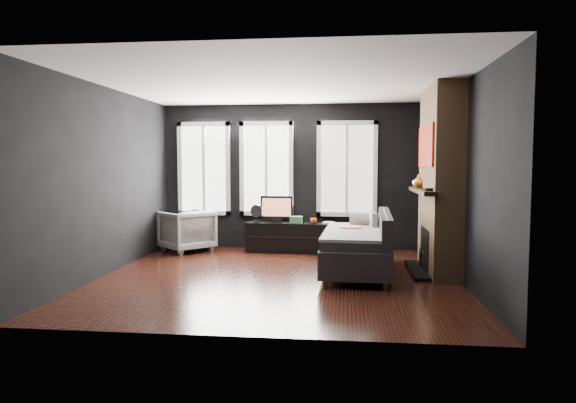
# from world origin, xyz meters

# --- Properties ---
(floor) EXTENTS (5.00, 5.00, 0.00)m
(floor) POSITION_xyz_m (0.00, 0.00, 0.00)
(floor) COLOR black
(floor) RESTS_ON ground
(ceiling) EXTENTS (5.00, 5.00, 0.00)m
(ceiling) POSITION_xyz_m (0.00, 0.00, 2.70)
(ceiling) COLOR white
(ceiling) RESTS_ON ground
(wall_back) EXTENTS (5.00, 0.02, 2.70)m
(wall_back) POSITION_xyz_m (0.00, 2.50, 1.35)
(wall_back) COLOR black
(wall_back) RESTS_ON ground
(wall_left) EXTENTS (0.02, 5.00, 2.70)m
(wall_left) POSITION_xyz_m (-2.50, 0.00, 1.35)
(wall_left) COLOR black
(wall_left) RESTS_ON ground
(wall_right) EXTENTS (0.02, 5.00, 2.70)m
(wall_right) POSITION_xyz_m (2.50, 0.00, 1.35)
(wall_right) COLOR black
(wall_right) RESTS_ON ground
(windows) EXTENTS (4.00, 0.16, 1.76)m
(windows) POSITION_xyz_m (-0.45, 2.46, 2.38)
(windows) COLOR white
(windows) RESTS_ON wall_back
(fireplace) EXTENTS (0.70, 1.62, 2.70)m
(fireplace) POSITION_xyz_m (2.30, 0.60, 1.35)
(fireplace) COLOR #93724C
(fireplace) RESTS_ON floor
(sofa) EXTENTS (1.14, 2.15, 0.90)m
(sofa) POSITION_xyz_m (1.10, 0.40, 0.45)
(sofa) COLOR black
(sofa) RESTS_ON floor
(stripe_pillow) EXTENTS (0.12, 0.38, 0.38)m
(stripe_pillow) POSITION_xyz_m (1.36, 0.96, 0.65)
(stripe_pillow) COLOR gray
(stripe_pillow) RESTS_ON sofa
(armchair) EXTENTS (1.10, 1.10, 0.83)m
(armchair) POSITION_xyz_m (-1.95, 1.95, 0.41)
(armchair) COLOR white
(armchair) RESTS_ON floor
(media_console) EXTENTS (1.59, 0.58, 0.54)m
(media_console) POSITION_xyz_m (-0.06, 2.10, 0.27)
(media_console) COLOR black
(media_console) RESTS_ON floor
(monitor) EXTENTS (0.61, 0.14, 0.54)m
(monitor) POSITION_xyz_m (-0.31, 2.14, 0.81)
(monitor) COLOR black
(monitor) RESTS_ON media_console
(desk_fan) EXTENTS (0.28, 0.28, 0.33)m
(desk_fan) POSITION_xyz_m (-0.68, 2.10, 0.70)
(desk_fan) COLOR #A5A5A5
(desk_fan) RESTS_ON media_console
(mug) EXTENTS (0.14, 0.12, 0.12)m
(mug) POSITION_xyz_m (0.37, 1.99, 0.60)
(mug) COLOR #F15312
(mug) RESTS_ON media_console
(book) EXTENTS (0.17, 0.05, 0.23)m
(book) POSITION_xyz_m (0.54, 2.11, 0.65)
(book) COLOR tan
(book) RESTS_ON media_console
(storage_box) EXTENTS (0.22, 0.14, 0.12)m
(storage_box) POSITION_xyz_m (0.05, 2.04, 0.60)
(storage_box) COLOR #357846
(storage_box) RESTS_ON media_console
(mantel_vase) EXTENTS (0.22, 0.22, 0.19)m
(mantel_vase) POSITION_xyz_m (2.05, 1.05, 1.33)
(mantel_vase) COLOR gold
(mantel_vase) RESTS_ON fireplace
(mantel_clock) EXTENTS (0.12, 0.12, 0.04)m
(mantel_clock) POSITION_xyz_m (2.05, 0.05, 1.25)
(mantel_clock) COLOR black
(mantel_clock) RESTS_ON fireplace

